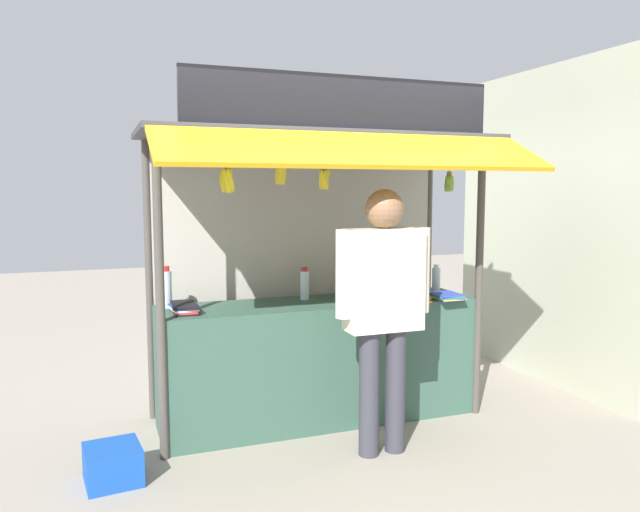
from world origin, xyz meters
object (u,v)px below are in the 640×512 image
at_px(water_bottle_front_right, 166,288).
at_px(magazine_stack_left, 412,298).
at_px(magazine_stack_rear_center, 184,308).
at_px(banana_bunch_leftmost, 449,183).
at_px(water_bottle_far_right, 305,284).
at_px(vendor_person, 383,297).
at_px(water_bottle_right, 436,280).
at_px(water_bottle_front_left, 390,277).
at_px(banana_bunch_inner_right, 227,180).
at_px(water_bottle_far_left, 350,282).
at_px(banana_bunch_inner_left, 324,179).
at_px(plastic_crate, 113,464).
at_px(banana_bunch_rightmost, 281,173).
at_px(magazine_stack_mid_right, 446,296).

height_order(water_bottle_front_right, magazine_stack_left, water_bottle_front_right).
xyz_separation_m(magazine_stack_rear_center, banana_bunch_leftmost, (1.88, -0.35, 0.86)).
bearing_deg(water_bottle_far_right, vendor_person, -73.54).
distance_m(water_bottle_right, vendor_person, 1.12).
relative_size(water_bottle_front_left, banana_bunch_inner_right, 1.05).
xyz_separation_m(water_bottle_far_right, magazine_stack_rear_center, (-0.95, -0.20, -0.08)).
relative_size(water_bottle_far_left, vendor_person, 0.16).
xyz_separation_m(banana_bunch_inner_left, plastic_crate, (-1.42, -0.13, -1.73)).
relative_size(water_bottle_front_left, vendor_person, 0.18).
bearing_deg(plastic_crate, water_bottle_right, 12.12).
xyz_separation_m(water_bottle_far_left, banana_bunch_leftmost, (0.59, -0.45, 0.77)).
relative_size(water_bottle_front_left, water_bottle_right, 1.31).
xyz_separation_m(water_bottle_right, magazine_stack_rear_center, (-2.05, -0.08, -0.08)).
height_order(water_bottle_front_left, banana_bunch_rightmost, banana_bunch_rightmost).
bearing_deg(banana_bunch_leftmost, magazine_stack_left, 132.86).
bearing_deg(water_bottle_far_right, water_bottle_front_right, 178.24).
height_order(water_bottle_right, banana_bunch_inner_right, banana_bunch_inner_right).
distance_m(magazine_stack_left, magazine_stack_mid_right, 0.28).
height_order(water_bottle_front_right, magazine_stack_rear_center, water_bottle_front_right).
xyz_separation_m(water_bottle_far_left, water_bottle_right, (0.76, -0.03, -0.02)).
bearing_deg(banana_bunch_inner_right, magazine_stack_rear_center, 124.96).
bearing_deg(banana_bunch_inner_left, banana_bunch_inner_right, -179.92).
xyz_separation_m(magazine_stack_rear_center, plastic_crate, (-0.51, -0.47, -0.84)).
relative_size(magazine_stack_rear_center, banana_bunch_inner_left, 1.11).
height_order(water_bottle_front_right, banana_bunch_inner_right, banana_bunch_inner_right).
relative_size(water_bottle_front_right, magazine_stack_mid_right, 1.04).
height_order(banana_bunch_inner_left, banana_bunch_leftmost, same).
relative_size(water_bottle_far_right, banana_bunch_rightmost, 1.03).
height_order(water_bottle_front_left, water_bottle_right, water_bottle_front_left).
height_order(magazine_stack_mid_right, banana_bunch_rightmost, banana_bunch_rightmost).
relative_size(water_bottle_front_right, plastic_crate, 0.94).
xyz_separation_m(banana_bunch_inner_right, vendor_person, (0.96, -0.32, -0.76)).
bearing_deg(magazine_stack_mid_right, banana_bunch_inner_right, -174.78).
bearing_deg(water_bottle_far_right, water_bottle_right, -6.16).
distance_m(magazine_stack_left, vendor_person, 0.72).
height_order(magazine_stack_left, banana_bunch_leftmost, banana_bunch_leftmost).
bearing_deg(water_bottle_front_left, banana_bunch_rightmost, -155.13).
xyz_separation_m(water_bottle_front_left, magazine_stack_rear_center, (-1.66, -0.15, -0.11)).
distance_m(magazine_stack_rear_center, banana_bunch_inner_left, 1.31).
bearing_deg(magazine_stack_left, banana_bunch_leftmost, -47.14).
height_order(banana_bunch_rightmost, banana_bunch_inner_left, same).
height_order(water_bottle_far_right, banana_bunch_inner_right, banana_bunch_inner_right).
xyz_separation_m(water_bottle_right, magazine_stack_left, (-0.35, -0.23, -0.09)).
relative_size(water_bottle_right, banana_bunch_inner_left, 0.86).
bearing_deg(water_bottle_far_left, magazine_stack_left, -32.06).
bearing_deg(magazine_stack_left, plastic_crate, -171.67).
height_order(water_bottle_front_right, water_bottle_front_left, water_bottle_front_left).
bearing_deg(magazine_stack_rear_center, water_bottle_front_right, 112.74).
bearing_deg(banana_bunch_rightmost, magazine_stack_mid_right, 6.51).
height_order(water_bottle_right, magazine_stack_left, water_bottle_right).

